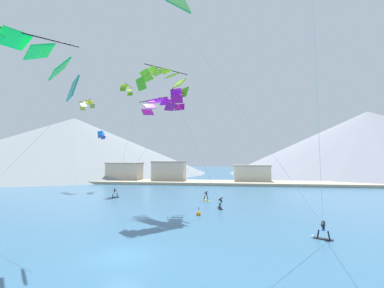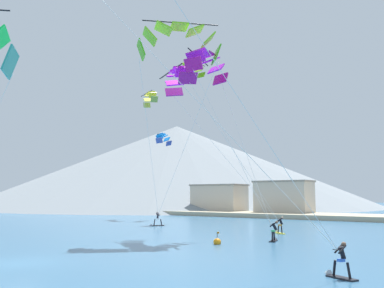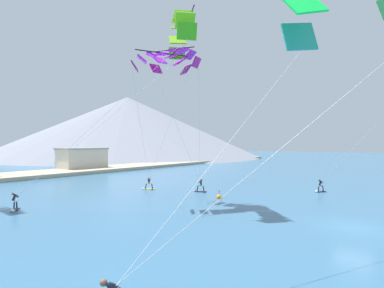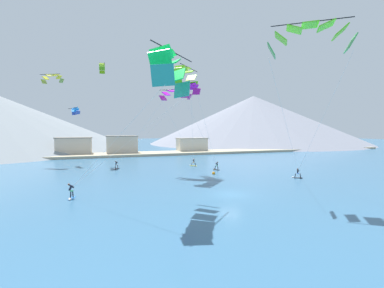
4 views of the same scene
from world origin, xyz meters
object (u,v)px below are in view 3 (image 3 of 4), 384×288
kitesurfer_far_right (319,189)px  parafoil_kite_near_trail (175,58)px  kitesurfer_far_left (147,186)px  parafoil_kite_near_lead (181,31)px  parafoil_kite_far_left (161,61)px  race_marker_buoy (219,197)px  kitesurfer_near_trail (199,188)px  kitesurfer_near_lead (14,205)px

kitesurfer_far_right → parafoil_kite_near_trail: bearing=142.4°
kitesurfer_far_left → parafoil_kite_near_lead: parafoil_kite_near_lead is taller
kitesurfer_far_right → parafoil_kite_far_left: (-17.01, 10.61, 13.63)m
race_marker_buoy → parafoil_kite_near_trail: bearing=133.1°
kitesurfer_far_left → kitesurfer_far_right: 21.54m
kitesurfer_far_left → kitesurfer_far_right: (11.20, -18.40, -0.02)m
parafoil_kite_far_left → kitesurfer_far_left: bearing=53.3°
kitesurfer_near_trail → parafoil_kite_far_left: (-8.34, -1.35, 13.59)m
kitesurfer_near_trail → parafoil_kite_near_lead: (-7.19, -2.90, 16.53)m
kitesurfer_near_trail → race_marker_buoy: bearing=-119.0°
kitesurfer_near_trail → kitesurfer_far_right: size_ratio=1.02×
kitesurfer_near_lead → kitesurfer_near_trail: bearing=-21.1°
kitesurfer_far_right → parafoil_kite_far_left: bearing=148.0°
parafoil_kite_near_trail → race_marker_buoy: size_ratio=14.46×
parafoil_kite_far_left → kitesurfer_far_right: bearing=-32.0°
parafoil_kite_near_lead → parafoil_kite_near_trail: 3.16m
parafoil_kite_far_left → race_marker_buoy: bearing=-27.3°
kitesurfer_far_left → parafoil_kite_near_lead: size_ratio=0.10×
kitesurfer_near_trail → race_marker_buoy: kitesurfer_near_trail is taller
kitesurfer_far_left → parafoil_kite_near_trail: bearing=-113.4°
kitesurfer_near_trail → kitesurfer_far_left: size_ratio=1.08×
kitesurfer_near_lead → parafoil_kite_far_left: bearing=-40.2°
kitesurfer_far_left → parafoil_kite_far_left: size_ratio=0.12×
kitesurfer_near_trail → parafoil_kite_far_left: 16.01m
parafoil_kite_near_trail → race_marker_buoy: bearing=-46.9°
parafoil_kite_near_trail → race_marker_buoy: (3.27, -3.50, -14.90)m
race_marker_buoy → kitesurfer_far_right: bearing=-34.3°
kitesurfer_near_trail → parafoil_kite_far_left: parafoil_kite_far_left is taller
kitesurfer_far_left → race_marker_buoy: bearing=-89.5°
kitesurfer_near_lead → race_marker_buoy: size_ratio=1.67×
race_marker_buoy → kitesurfer_far_left: bearing=90.5°
kitesurfer_near_lead → parafoil_kite_near_trail: 20.83m
kitesurfer_far_left → race_marker_buoy: kitesurfer_far_left is taller
kitesurfer_near_trail → parafoil_kite_near_lead: parafoil_kite_near_lead is taller
kitesurfer_near_trail → kitesurfer_far_right: bearing=-54.1°
parafoil_kite_near_lead → race_marker_buoy: size_ratio=16.60×
kitesurfer_near_lead → kitesurfer_far_right: size_ratio=0.98×
kitesurfer_far_left → race_marker_buoy: (0.10, -10.83, -0.30)m
kitesurfer_far_left → parafoil_kite_near_trail: (-3.18, -7.34, 14.60)m
race_marker_buoy → kitesurfer_near_lead: bearing=144.2°
kitesurfer_far_right → kitesurfer_near_trail: bearing=125.9°
kitesurfer_near_lead → race_marker_buoy: bearing=-35.8°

